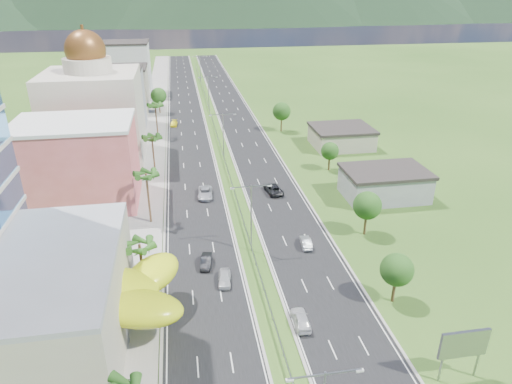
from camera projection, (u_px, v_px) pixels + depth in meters
ground at (263, 290)px, 60.82m from camera, size 500.00×500.00×0.00m
road_left at (186, 116)px, 140.33m from camera, size 11.00×260.00×0.04m
road_right at (235, 114)px, 142.61m from camera, size 11.00×260.00×0.04m
sidewalk_left at (155, 118)px, 138.86m from camera, size 7.00×260.00×0.12m
median_guardrail at (216, 130)px, 125.08m from camera, size 0.10×216.06×0.76m
streetlight_median_b at (251, 212)px, 66.97m from camera, size 6.04×0.25×11.00m
streetlight_median_c at (223, 132)px, 102.82m from camera, size 6.04×0.25×11.00m
streetlight_median_d at (208, 90)px, 143.14m from camera, size 6.04×0.25×11.00m
streetlight_median_e at (200, 67)px, 183.47m from camera, size 6.04×0.25×11.00m
lime_canopy at (98, 294)px, 52.11m from camera, size 18.00×15.00×7.40m
pink_shophouse at (79, 165)px, 82.11m from camera, size 20.00×15.00×15.00m
domed_building at (95, 112)px, 101.11m from camera, size 20.00×20.00×28.70m
midrise_grey at (114, 101)px, 125.07m from camera, size 16.00×15.00×16.00m
midrise_beige at (122, 89)px, 145.41m from camera, size 16.00×15.00×13.00m
midrise_white at (127, 69)px, 164.98m from camera, size 16.00×15.00×18.00m
billboard at (464, 345)px, 45.44m from camera, size 5.20×0.35×6.20m
shed_near at (384, 185)px, 86.45m from camera, size 15.00×10.00×5.00m
shed_far at (341, 138)px, 113.77m from camera, size 14.00×12.00×4.40m
palm_tree_b at (140, 247)px, 57.31m from camera, size 3.60×3.60×8.10m
palm_tree_c at (146, 176)px, 74.63m from camera, size 3.60×3.60×9.60m
palm_tree_d at (152, 139)px, 95.64m from camera, size 3.60×3.60×8.60m
palm_tree_e at (155, 107)px, 117.73m from camera, size 3.60×3.60×9.40m
leafy_tree_lfar at (159, 96)px, 141.27m from camera, size 4.90×4.90×8.05m
leafy_tree_ra at (397, 270)px, 56.79m from camera, size 4.20×4.20×6.90m
leafy_tree_rb at (367, 206)px, 72.32m from camera, size 4.55×4.55×7.47m
leafy_tree_rc at (330, 151)px, 98.20m from camera, size 3.85×3.85×6.33m
leafy_tree_rd at (282, 111)px, 123.97m from camera, size 4.90×4.90×8.05m
mountain_ridge at (241, 23)px, 473.23m from camera, size 860.00×140.00×90.00m
car_white_near_left at (225, 278)px, 62.03m from camera, size 2.16×4.37×1.43m
car_dark_left at (206, 261)px, 65.85m from camera, size 2.10×4.36×1.38m
car_silver_mid_left at (205, 193)px, 87.09m from camera, size 3.11×5.98×1.61m
car_yellow_far_left at (174, 123)px, 130.79m from camera, size 2.20×4.63×1.30m
car_white_near_right at (301, 319)px, 54.39m from camera, size 1.96×4.60×1.55m
car_silver_right at (306, 242)px, 70.71m from camera, size 1.85×4.28×1.37m
car_dark_far_right at (273, 189)px, 88.76m from camera, size 3.41×6.09×1.61m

